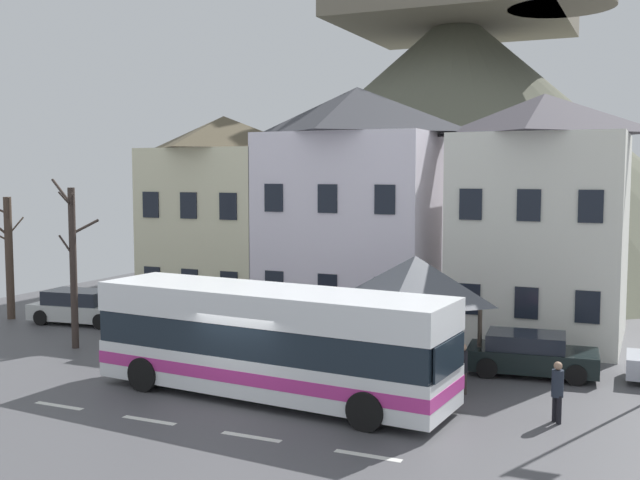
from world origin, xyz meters
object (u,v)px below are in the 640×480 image
townhouse_01 (357,206)px  townhouse_02 (542,217)px  townhouse_00 (225,215)px  transit_bus (270,343)px  pedestrian_00 (557,388)px  bare_tree_02 (9,256)px  hilltop_castle (456,126)px  pedestrian_01 (463,366)px  public_bench (371,340)px  parked_car_02 (530,354)px  parked_car_00 (195,323)px  bare_tree_00 (73,263)px  parked_car_01 (81,307)px  bus_shelter (415,280)px

townhouse_01 → townhouse_02: (7.51, 0.15, -0.28)m
townhouse_00 → townhouse_01: size_ratio=0.90×
transit_bus → pedestrian_00: bearing=12.3°
bare_tree_02 → hilltop_castle: bearing=64.2°
pedestrian_01 → public_bench: pedestrian_01 is taller
pedestrian_00 → hilltop_castle: bearing=108.5°
townhouse_02 → bare_tree_02: size_ratio=1.74×
hilltop_castle → parked_car_02: hilltop_castle is taller
hilltop_castle → public_bench: (3.60, -26.36, -8.98)m
hilltop_castle → public_bench: hilltop_castle is taller
hilltop_castle → parked_car_02: 29.74m
hilltop_castle → parked_car_00: (-3.22, -27.07, -8.80)m
hilltop_castle → bare_tree_00: 31.25m
townhouse_01 → public_bench: townhouse_01 is taller
transit_bus → townhouse_01: bearing=103.3°
transit_bus → pedestrian_01: transit_bus is taller
public_bench → parked_car_01: bearing=179.6°
public_bench → parked_car_00: bearing=-174.0°
townhouse_00 → transit_bus: (8.00, -10.83, -2.86)m
bus_shelter → parked_car_02: bearing=32.5°
parked_car_01 → townhouse_01: bearing=18.0°
parked_car_02 → pedestrian_00: bearing=-79.5°
townhouse_02 → pedestrian_01: (-0.90, -8.75, -3.82)m
townhouse_02 → parked_car_01: size_ratio=2.07×
parked_car_02 → parked_car_01: bearing=172.0°
townhouse_01 → parked_car_00: (-4.33, -5.71, -4.29)m
transit_bus → pedestrian_00: size_ratio=6.77×
bare_tree_00 → pedestrian_00: bearing=-4.9°
townhouse_00 → pedestrian_01: townhouse_00 is taller
townhouse_01 → parked_car_00: bearing=-127.1°
hilltop_castle → public_bench: bearing=-82.2°
parked_car_00 → parked_car_01: 6.27m
townhouse_01 → bus_shelter: 9.18m
townhouse_01 → townhouse_00: bearing=-178.1°
hilltop_castle → parked_car_01: hilltop_castle is taller
townhouse_00 → bare_tree_02: bearing=-146.1°
townhouse_01 → parked_car_00: size_ratio=2.28×
townhouse_01 → bus_shelter: size_ratio=2.57×
bare_tree_02 → public_bench: bearing=1.4°
parked_car_00 → transit_bus: bearing=-47.5°
bus_shelter → pedestrian_00: bearing=-28.4°
hilltop_castle → pedestrian_01: hilltop_castle is taller
pedestrian_00 → townhouse_01: bearing=133.1°
townhouse_02 → hilltop_castle: bearing=112.1°
parked_car_02 → townhouse_00: bearing=153.5°
townhouse_02 → bare_tree_00: (-15.12, -8.69, -1.54)m
hilltop_castle → bare_tree_00: hilltop_castle is taller
parked_car_01 → pedestrian_00: (19.92, -5.10, 0.22)m
bare_tree_02 → parked_car_00: bearing=-1.9°
parked_car_00 → pedestrian_01: pedestrian_01 is taller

